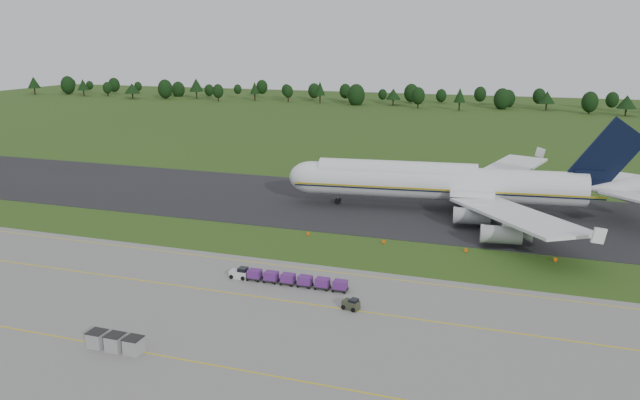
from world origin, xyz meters
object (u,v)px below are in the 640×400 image
(aircraft, at_px, (450,183))
(baggage_train, at_px, (286,278))
(edge_markers, at_px, (424,246))
(uld_row, at_px, (115,342))
(utility_cart, at_px, (351,305))

(aircraft, bearing_deg, baggage_train, -109.33)
(baggage_train, xyz_separation_m, edge_markers, (15.81, 22.12, -0.62))
(baggage_train, distance_m, uld_row, 26.19)
(baggage_train, bearing_deg, aircraft, 70.67)
(uld_row, bearing_deg, edge_markers, 59.91)
(utility_cart, xyz_separation_m, edge_markers, (4.83, 27.25, -0.35))
(aircraft, distance_m, edge_markers, 25.62)
(aircraft, relative_size, baggage_train, 4.00)
(baggage_train, relative_size, edge_markers, 0.43)
(aircraft, height_order, baggage_train, aircraft)
(utility_cart, height_order, uld_row, uld_row)
(utility_cart, relative_size, uld_row, 0.35)
(aircraft, distance_m, utility_cart, 52.83)
(uld_row, height_order, edge_markers, uld_row)
(aircraft, distance_m, baggage_train, 50.20)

